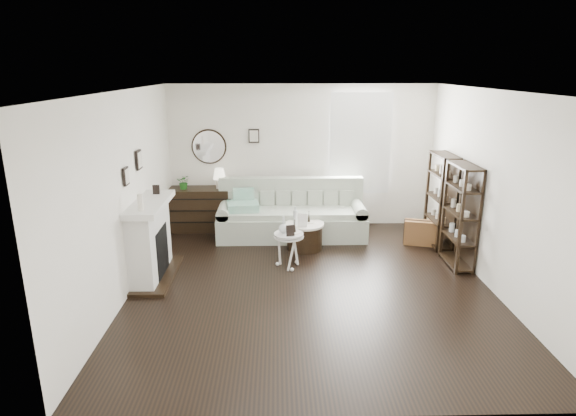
{
  "coord_description": "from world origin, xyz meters",
  "views": [
    {
      "loc": [
        -0.47,
        -6.31,
        2.98
      ],
      "look_at": [
        -0.31,
        0.8,
        0.9
      ],
      "focal_mm": 30.0,
      "sensor_mm": 36.0,
      "label": 1
    }
  ],
  "objects_px": {
    "drum_table": "(305,236)",
    "sofa": "(291,218)",
    "pedestal_table": "(289,236)",
    "dresser": "(202,209)"
  },
  "relations": [
    {
      "from": "drum_table",
      "to": "sofa",
      "type": "bearing_deg",
      "value": 106.68
    },
    {
      "from": "sofa",
      "to": "dresser",
      "type": "xyz_separation_m",
      "value": [
        -1.68,
        0.39,
        0.06
      ]
    },
    {
      "from": "sofa",
      "to": "drum_table",
      "type": "height_order",
      "value": "sofa"
    },
    {
      "from": "sofa",
      "to": "dresser",
      "type": "height_order",
      "value": "sofa"
    },
    {
      "from": "sofa",
      "to": "dresser",
      "type": "relative_size",
      "value": 2.2
    },
    {
      "from": "sofa",
      "to": "pedestal_table",
      "type": "xyz_separation_m",
      "value": [
        -0.09,
        -1.47,
        0.16
      ]
    },
    {
      "from": "sofa",
      "to": "dresser",
      "type": "distance_m",
      "value": 1.73
    },
    {
      "from": "sofa",
      "to": "drum_table",
      "type": "bearing_deg",
      "value": -73.32
    },
    {
      "from": "pedestal_table",
      "to": "drum_table",
      "type": "bearing_deg",
      "value": 69.8
    },
    {
      "from": "dresser",
      "to": "sofa",
      "type": "bearing_deg",
      "value": -12.97
    }
  ]
}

